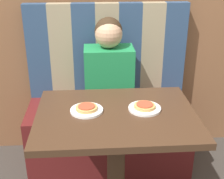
{
  "coord_description": "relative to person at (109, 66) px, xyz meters",
  "views": [
    {
      "loc": [
        -0.12,
        -1.41,
        1.54
      ],
      "look_at": [
        0.0,
        0.31,
        0.77
      ],
      "focal_mm": 50.0,
      "sensor_mm": 36.0,
      "label": 1
    }
  ],
  "objects": [
    {
      "name": "pizza_right",
      "position": [
        0.15,
        -0.6,
        -0.01
      ],
      "size": [
        0.11,
        0.11,
        0.02
      ],
      "color": "tan",
      "rests_on": "plate_right"
    },
    {
      "name": "booth_backrest",
      "position": [
        0.0,
        0.21,
        0.04
      ],
      "size": [
        1.18,
        0.08,
        0.71
      ],
      "color": "navy",
      "rests_on": "booth_seat"
    },
    {
      "name": "pizza_left",
      "position": [
        -0.15,
        -0.6,
        -0.01
      ],
      "size": [
        0.11,
        0.11,
        0.02
      ],
      "color": "tan",
      "rests_on": "plate_left"
    },
    {
      "name": "booth_seat",
      "position": [
        0.0,
        -0.0,
        -0.56
      ],
      "size": [
        1.18,
        0.51,
        0.5
      ],
      "color": "#5B1919",
      "rests_on": "ground_plane"
    },
    {
      "name": "plate_right",
      "position": [
        0.15,
        -0.6,
        -0.03
      ],
      "size": [
        0.17,
        0.17,
        0.01
      ],
      "color": "white",
      "rests_on": "dining_table"
    },
    {
      "name": "dining_table",
      "position": [
        0.0,
        -0.63,
        -0.17
      ],
      "size": [
        0.82,
        0.62,
        0.78
      ],
      "color": "#422B1C",
      "rests_on": "ground_plane"
    },
    {
      "name": "plate_left",
      "position": [
        -0.15,
        -0.6,
        -0.03
      ],
      "size": [
        0.17,
        0.17,
        0.01
      ],
      "color": "white",
      "rests_on": "dining_table"
    },
    {
      "name": "person",
      "position": [
        0.0,
        0.0,
        0.0
      ],
      "size": [
        0.34,
        0.23,
        0.64
      ],
      "color": "#1E8447",
      "rests_on": "booth_seat"
    }
  ]
}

